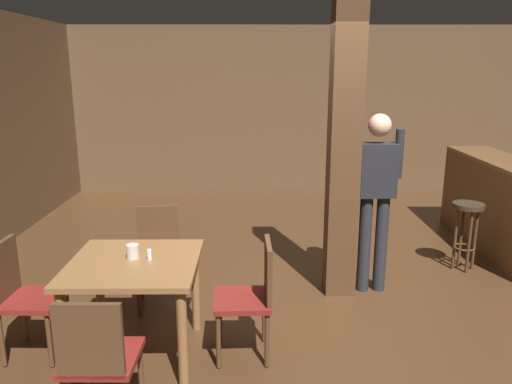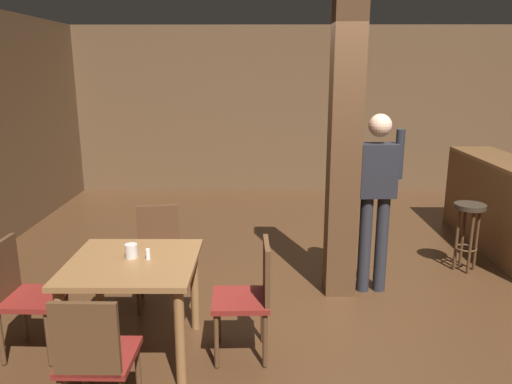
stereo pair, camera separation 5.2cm
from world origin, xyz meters
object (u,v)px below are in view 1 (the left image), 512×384
Objects in this scene: bar_stool_near at (467,221)px; chair_north at (158,251)px; napkin_cup at (133,251)px; salt_shaker at (149,255)px; chair_west at (22,292)px; standing_person at (376,191)px; dining_table at (135,278)px; chair_east at (252,293)px; bar_counter at (494,204)px; chair_south at (98,357)px.

chair_north is at bearing -166.21° from bar_stool_near.
napkin_cup is 1.32× the size of salt_shaker.
standing_person is at bearing 21.25° from chair_west.
dining_table is 0.86m from chair_west.
chair_east reaches higher than salt_shaker.
napkin_cup is at bearing -149.19° from bar_counter.
chair_east is 0.52× the size of standing_person.
standing_person reaches higher than dining_table.
chair_east is 11.22× the size of salt_shaker.
dining_table is 8.88× the size of napkin_cup.
chair_south is 1.00× the size of chair_east.
chair_west is at bearing -179.90° from salt_shaker.
napkin_cup reaches higher than bar_stool_near.
chair_east is (0.89, 0.83, 0.00)m from chair_south.
standing_person reaches higher than chair_east.
standing_person reaches higher than chair_south.
chair_north is at bearing 89.57° from dining_table.
chair_north and chair_east have the same top height.
chair_north is 0.40× the size of bar_counter.
dining_table is 2.35m from standing_person.
chair_south is 1.00× the size of chair_north.
standing_person is at bearing 7.42° from chair_north.
dining_table is at bearing -152.31° from bar_stool_near.
bar_stool_near is at bearing 22.15° from chair_west.
salt_shaker is (-0.75, 0.02, 0.30)m from chair_east.
chair_south reaches higher than dining_table.
chair_south is at bearing -92.12° from dining_table.
chair_north is at bearing -172.58° from standing_person.
chair_south is 0.52× the size of standing_person.
bar_counter is at bearing 47.33° from bar_stool_near.
chair_west and chair_north have the same top height.
napkin_cup is at bearing 2.24° from chair_west.
napkin_cup is at bearing 176.80° from chair_east.
dining_table is 0.21m from salt_shaker.
bar_counter is at bearing 31.55° from dining_table.
dining_table is at bearing -166.97° from salt_shaker.
napkin_cup is 0.06× the size of standing_person.
napkin_cup is (0.01, 0.88, 0.31)m from chair_south.
chair_south is 1.00× the size of chair_west.
standing_person is (1.91, 1.11, 0.20)m from salt_shaker.
bar_stool_near is (2.27, 1.64, 0.04)m from chair_east.
chair_east is 1.21× the size of bar_stool_near.
dining_table is 1.04× the size of chair_west.
napkin_cup is 4.37m from bar_counter.
chair_east is at bearing -0.56° from chair_west.
chair_west is (-0.82, 0.85, 0.00)m from chair_south.
salt_shaker is (0.96, 0.00, 0.30)m from chair_west.
dining_table is 3.54m from bar_stool_near.
chair_east is 2.80m from bar_stool_near.
chair_west reaches higher than salt_shaker.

